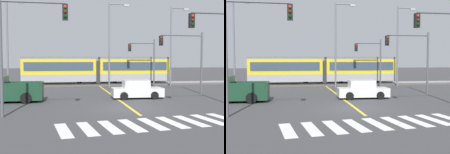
% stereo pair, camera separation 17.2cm
% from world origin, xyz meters
% --- Properties ---
extents(ground_plane, '(200.00, 200.00, 0.00)m').
position_xyz_m(ground_plane, '(0.00, 0.00, 0.00)').
color(ground_plane, '#3D3D3F').
extents(track_bed, '(120.00, 4.00, 0.18)m').
position_xyz_m(track_bed, '(0.00, 17.95, 0.09)').
color(track_bed, '#56514C').
rests_on(track_bed, ground).
extents(rail_near, '(120.00, 0.08, 0.10)m').
position_xyz_m(rail_near, '(0.00, 17.23, 0.23)').
color(rail_near, '#939399').
rests_on(rail_near, track_bed).
extents(rail_far, '(120.00, 0.08, 0.10)m').
position_xyz_m(rail_far, '(0.00, 18.67, 0.23)').
color(rail_far, '#939399').
rests_on(rail_far, track_bed).
extents(light_rail_tram, '(18.50, 2.64, 3.43)m').
position_xyz_m(light_rail_tram, '(-0.11, 17.94, 2.05)').
color(light_rail_tram, '#9E9EA3').
rests_on(light_rail_tram, track_bed).
extents(crosswalk_stripe_0, '(0.94, 2.85, 0.01)m').
position_xyz_m(crosswalk_stripe_0, '(-4.36, -5.12, 0.00)').
color(crosswalk_stripe_0, silver).
rests_on(crosswalk_stripe_0, ground).
extents(crosswalk_stripe_1, '(0.94, 2.85, 0.01)m').
position_xyz_m(crosswalk_stripe_1, '(-3.27, -4.97, 0.00)').
color(crosswalk_stripe_1, silver).
rests_on(crosswalk_stripe_1, ground).
extents(crosswalk_stripe_2, '(0.94, 2.85, 0.01)m').
position_xyz_m(crosswalk_stripe_2, '(-2.18, -4.82, 0.00)').
color(crosswalk_stripe_2, silver).
rests_on(crosswalk_stripe_2, ground).
extents(crosswalk_stripe_3, '(0.94, 2.85, 0.01)m').
position_xyz_m(crosswalk_stripe_3, '(-1.09, -4.67, 0.00)').
color(crosswalk_stripe_3, silver).
rests_on(crosswalk_stripe_3, ground).
extents(crosswalk_stripe_4, '(0.94, 2.85, 0.01)m').
position_xyz_m(crosswalk_stripe_4, '(0.00, -4.52, 0.00)').
color(crosswalk_stripe_4, silver).
rests_on(crosswalk_stripe_4, ground).
extents(crosswalk_stripe_5, '(0.94, 2.85, 0.01)m').
position_xyz_m(crosswalk_stripe_5, '(1.09, -4.37, 0.00)').
color(crosswalk_stripe_5, silver).
rests_on(crosswalk_stripe_5, ground).
extents(crosswalk_stripe_6, '(0.94, 2.85, 0.01)m').
position_xyz_m(crosswalk_stripe_6, '(2.18, -4.22, 0.00)').
color(crosswalk_stripe_6, silver).
rests_on(crosswalk_stripe_6, ground).
extents(crosswalk_stripe_7, '(0.94, 2.85, 0.01)m').
position_xyz_m(crosswalk_stripe_7, '(3.27, -4.07, 0.00)').
color(crosswalk_stripe_7, silver).
rests_on(crosswalk_stripe_7, ground).
extents(lane_centre_line, '(0.20, 18.47, 0.01)m').
position_xyz_m(lane_centre_line, '(0.00, 6.72, 0.00)').
color(lane_centre_line, gold).
rests_on(lane_centre_line, ground).
extents(sedan_crossing, '(4.25, 2.02, 1.52)m').
position_xyz_m(sedan_crossing, '(1.68, 4.80, 0.70)').
color(sedan_crossing, silver).
rests_on(sedan_crossing, ground).
extents(pickup_truck, '(5.42, 2.29, 1.98)m').
position_xyz_m(pickup_truck, '(-8.75, 4.36, 0.84)').
color(pickup_truck, '#193D28').
rests_on(pickup_truck, ground).
extents(traffic_light_mid_right, '(4.25, 0.38, 5.77)m').
position_xyz_m(traffic_light_mid_right, '(6.99, 6.79, 3.91)').
color(traffic_light_mid_right, '#515459').
rests_on(traffic_light_mid_right, ground).
extents(traffic_light_near_left, '(3.75, 0.38, 6.71)m').
position_xyz_m(traffic_light_near_left, '(-6.53, -1.58, 4.45)').
color(traffic_light_near_left, '#515459').
rests_on(traffic_light_near_left, ground).
extents(traffic_light_far_right, '(3.25, 0.38, 5.66)m').
position_xyz_m(traffic_light_far_right, '(5.26, 14.49, 3.70)').
color(traffic_light_far_right, '#515459').
rests_on(traffic_light_far_right, ground).
extents(street_lamp_west, '(1.85, 0.28, 9.82)m').
position_xyz_m(street_lamp_west, '(-10.24, 14.64, 5.46)').
color(street_lamp_west, slate).
rests_on(street_lamp_west, ground).
extents(street_lamp_centre, '(2.40, 0.28, 9.85)m').
position_xyz_m(street_lamp_centre, '(1.13, 14.55, 5.54)').
color(street_lamp_centre, slate).
rests_on(street_lamp_centre, ground).
extents(street_lamp_east, '(2.28, 0.28, 9.76)m').
position_xyz_m(street_lamp_east, '(8.95, 15.21, 5.48)').
color(street_lamp_east, slate).
rests_on(street_lamp_east, ground).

